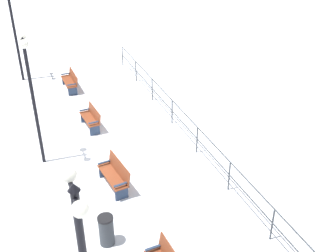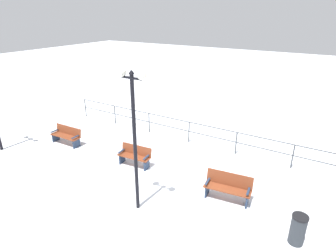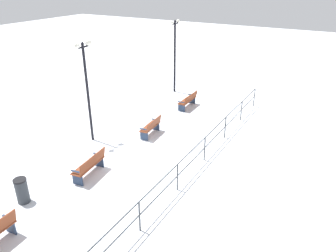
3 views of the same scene
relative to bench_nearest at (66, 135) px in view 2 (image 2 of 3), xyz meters
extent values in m
plane|color=white|center=(0.10, 6.17, -0.45)|extent=(80.00, 80.00, 0.00)
cube|color=brown|center=(0.08, 0.00, -0.02)|extent=(0.52, 1.64, 0.04)
cube|color=brown|center=(-0.16, -0.01, 0.20)|extent=(0.16, 1.63, 0.40)
cube|color=#23334C|center=(0.10, -0.71, -0.23)|extent=(0.43, 0.06, 0.43)
cube|color=#23334C|center=(0.05, 0.72, -0.23)|extent=(0.43, 0.06, 0.43)
cube|color=#23334C|center=(0.12, -0.71, 0.10)|extent=(0.43, 0.08, 0.04)
cube|color=#23334C|center=(0.07, 0.72, 0.10)|extent=(0.43, 0.08, 0.04)
cube|color=brown|center=(-0.01, 4.12, -0.01)|extent=(0.56, 1.44, 0.04)
cube|color=brown|center=(-0.23, 4.10, 0.21)|extent=(0.23, 1.41, 0.39)
cube|color=#23334C|center=(0.05, 3.52, -0.23)|extent=(0.40, 0.08, 0.44)
cube|color=#23334C|center=(-0.06, 4.72, -0.23)|extent=(0.40, 0.08, 0.44)
cube|color=#23334C|center=(0.07, 3.52, 0.11)|extent=(0.40, 0.10, 0.04)
cube|color=#23334C|center=(-0.04, 4.72, 0.11)|extent=(0.40, 0.10, 0.04)
cube|color=brown|center=(0.16, 8.23, 0.00)|extent=(0.67, 1.63, 0.04)
cube|color=brown|center=(-0.08, 8.20, 0.25)|extent=(0.31, 1.58, 0.46)
cube|color=#23334C|center=(0.25, 7.55, -0.23)|extent=(0.43, 0.10, 0.45)
cube|color=#23334C|center=(0.08, 8.92, -0.23)|extent=(0.43, 0.10, 0.45)
cube|color=#23334C|center=(0.27, 7.55, 0.12)|extent=(0.43, 0.12, 0.04)
cube|color=#23334C|center=(0.10, 8.92, 0.12)|extent=(0.43, 0.12, 0.04)
cylinder|color=black|center=(2.06, 5.88, 1.77)|extent=(0.12, 0.12, 4.44)
cylinder|color=black|center=(2.06, 5.88, 3.87)|extent=(0.07, 0.70, 0.07)
sphere|color=white|center=(2.06, 5.53, 4.00)|extent=(0.28, 0.28, 0.28)
sphere|color=white|center=(2.06, 6.23, 4.00)|extent=(0.28, 0.28, 0.28)
cone|color=black|center=(2.06, 5.88, 4.05)|extent=(0.16, 0.16, 0.12)
cylinder|color=#383D42|center=(-3.24, -2.14, 0.08)|extent=(0.05, 0.05, 1.06)
cylinder|color=#383D42|center=(-3.24, 0.24, 0.08)|extent=(0.05, 0.05, 1.06)
cylinder|color=#383D42|center=(-3.24, 2.61, 0.08)|extent=(0.05, 0.05, 1.06)
cylinder|color=#383D42|center=(-3.24, 4.99, 0.08)|extent=(0.05, 0.05, 1.06)
cylinder|color=#383D42|center=(-3.24, 7.36, 0.08)|extent=(0.05, 0.05, 1.06)
cylinder|color=#383D42|center=(-3.24, 9.74, 0.08)|extent=(0.05, 0.05, 1.06)
cylinder|color=#383D42|center=(-3.24, 6.17, 0.61)|extent=(0.04, 16.63, 0.04)
cylinder|color=#383D42|center=(-3.24, 6.17, 0.14)|extent=(0.04, 16.63, 0.04)
cylinder|color=#2D3338|center=(0.97, 10.57, -0.02)|extent=(0.41, 0.41, 0.85)
cylinder|color=black|center=(0.97, 10.57, 0.44)|extent=(0.43, 0.43, 0.06)
camera|label=1|loc=(2.56, 18.95, 7.97)|focal=44.55mm
camera|label=2|loc=(8.02, 10.71, 5.57)|focal=30.11mm
camera|label=3|loc=(-7.75, 15.92, 6.62)|focal=34.77mm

